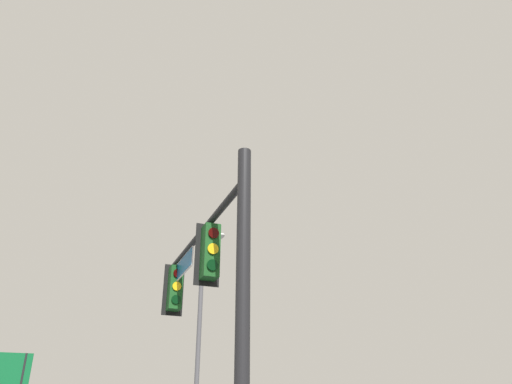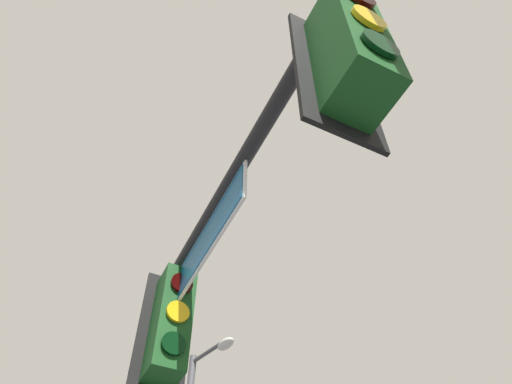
{
  "view_description": "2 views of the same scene",
  "coord_description": "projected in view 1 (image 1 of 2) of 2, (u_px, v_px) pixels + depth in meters",
  "views": [
    {
      "loc": [
        -11.82,
        -2.92,
        1.37
      ],
      "look_at": [
        -1.99,
        -8.93,
        6.83
      ],
      "focal_mm": 35.0,
      "sensor_mm": 36.0,
      "label": 1
    },
    {
      "loc": [
        -3.94,
        -5.9,
        1.84
      ],
      "look_at": [
        -1.21,
        -7.9,
        5.69
      ],
      "focal_mm": 35.0,
      "sensor_mm": 36.0,
      "label": 2
    }
  ],
  "objects": [
    {
      "name": "street_lamp",
      "position": [
        201.0,
        329.0,
        19.25
      ],
      "size": [
        1.66,
        0.36,
        8.56
      ],
      "color": "#4C4C51",
      "rests_on": "ground_plane"
    },
    {
      "name": "signal_pole_near",
      "position": [
        207.0,
        280.0,
        9.81
      ],
      "size": [
        5.62,
        1.28,
        5.83
      ],
      "color": "black",
      "rests_on": "ground_plane"
    }
  ]
}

